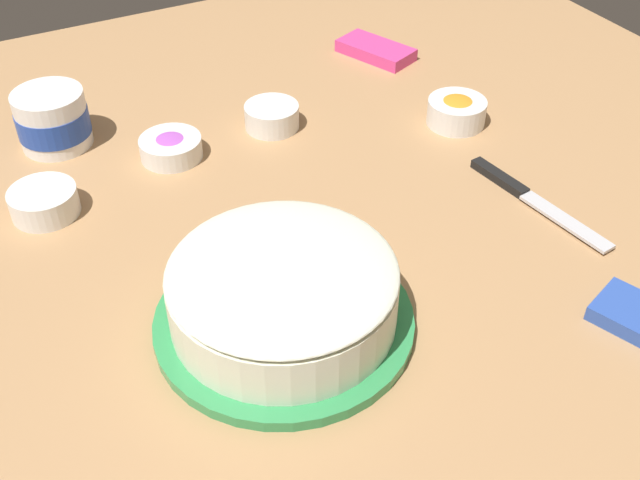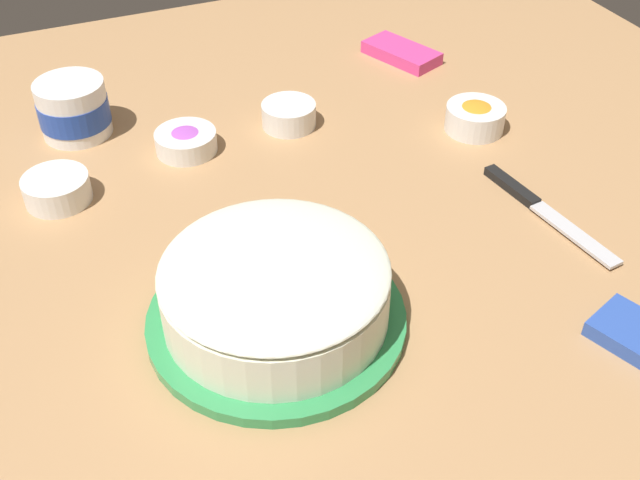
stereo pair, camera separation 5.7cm
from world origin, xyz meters
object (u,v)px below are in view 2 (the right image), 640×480
frosted_cake (275,294)px  sprinkle_bowl_pink (289,114)px  frosting_tub (73,108)px  sprinkle_bowl_rainbow (186,141)px  sprinkle_bowl_orange (475,116)px  candy_box_upper (401,53)px  spreading_knife (536,205)px  sprinkle_bowl_green (57,188)px

frosted_cake → sprinkle_bowl_pink: bearing=156.6°
frosting_tub → sprinkle_bowl_rainbow: (0.11, 0.14, -0.03)m
frosted_cake → frosting_tub: size_ratio=2.76×
sprinkle_bowl_orange → candy_box_upper: bearing=177.8°
spreading_knife → sprinkle_bowl_rainbow: 0.50m
candy_box_upper → sprinkle_bowl_pink: bearing=-85.2°
sprinkle_bowl_rainbow → sprinkle_bowl_orange: sprinkle_bowl_orange is taller
frosting_tub → sprinkle_bowl_green: frosting_tub is taller
sprinkle_bowl_green → sprinkle_bowl_pink: same height
sprinkle_bowl_pink → frosting_tub: bearing=-109.4°
sprinkle_bowl_rainbow → candy_box_upper: 0.45m
frosting_tub → frosted_cake: bearing=15.0°
sprinkle_bowl_pink → sprinkle_bowl_green: bearing=-81.0°
sprinkle_bowl_rainbow → sprinkle_bowl_pink: bearing=92.3°
candy_box_upper → sprinkle_bowl_orange: bearing=-23.8°
frosting_tub → sprinkle_bowl_rainbow: 0.18m
sprinkle_bowl_orange → sprinkle_bowl_pink: bearing=-115.7°
candy_box_upper → frosted_cake: bearing=-61.4°
spreading_knife → sprinkle_bowl_pink: bearing=-145.7°
frosted_cake → sprinkle_bowl_pink: (-0.39, 0.17, -0.02)m
sprinkle_bowl_green → frosting_tub: bearing=161.7°
sprinkle_bowl_rainbow → sprinkle_bowl_pink: size_ratio=1.08×
frosted_cake → sprinkle_bowl_pink: size_ratio=3.48×
frosting_tub → sprinkle_bowl_orange: frosting_tub is taller
frosting_tub → candy_box_upper: (-0.02, 0.56, -0.03)m
spreading_knife → candy_box_upper: size_ratio=1.78×
sprinkle_bowl_pink → candy_box_upper: bearing=116.4°
frosted_cake → sprinkle_bowl_green: (-0.33, -0.19, -0.02)m
sprinkle_bowl_rainbow → sprinkle_bowl_green: (0.05, -0.19, 0.00)m
sprinkle_bowl_orange → candy_box_upper: sprinkle_bowl_orange is taller
spreading_knife → candy_box_upper: (-0.45, 0.04, 0.00)m
frosting_tub → sprinkle_bowl_green: size_ratio=1.18×
frosting_tub → candy_box_upper: bearing=92.5°
sprinkle_bowl_pink → candy_box_upper: (-0.13, 0.26, -0.01)m
spreading_knife → sprinkle_bowl_orange: bearing=171.2°
sprinkle_bowl_orange → sprinkle_bowl_pink: sprinkle_bowl_orange is taller
frosting_tub → sprinkle_bowl_orange: (0.23, 0.55, -0.02)m
sprinkle_bowl_green → frosted_cake: bearing=29.4°
frosting_tub → spreading_knife: (0.43, 0.52, -0.04)m
frosted_cake → sprinkle_bowl_green: 0.38m
frosted_cake → sprinkle_bowl_orange: bearing=122.1°
sprinkle_bowl_green → sprinkle_bowl_pink: (-0.06, 0.35, 0.00)m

